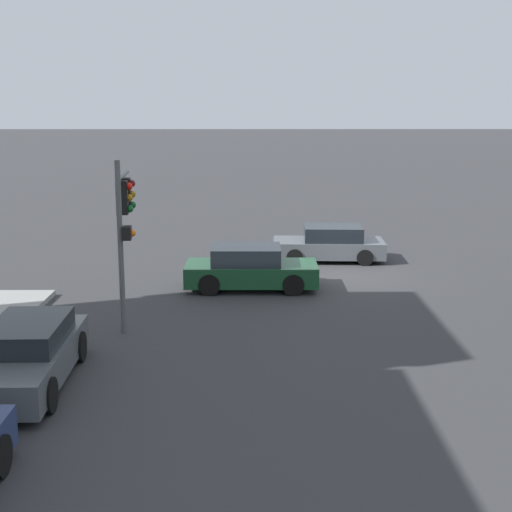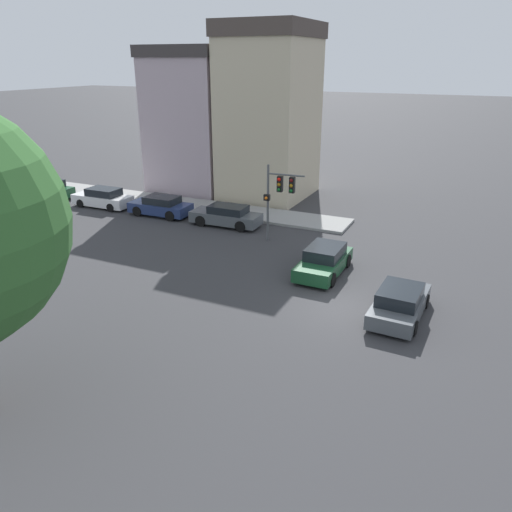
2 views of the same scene
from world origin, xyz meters
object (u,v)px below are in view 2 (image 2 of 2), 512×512
(parked_car_2, at_px, (103,198))
(parked_car_4, at_px, (4,184))
(crossing_car_0, at_px, (324,261))
(parked_car_1, at_px, (161,206))
(traffic_signal, at_px, (279,190))
(parked_car_3, at_px, (48,190))
(crossing_car_1, at_px, (400,303))
(parked_car_0, at_px, (226,216))

(parked_car_2, distance_m, parked_car_4, 10.20)
(crossing_car_0, distance_m, parked_car_1, 14.23)
(traffic_signal, bearing_deg, parked_car_4, -96.82)
(parked_car_4, bearing_deg, parked_car_1, 178.47)
(crossing_car_0, xyz_separation_m, parked_car_3, (4.93, 23.98, 0.01))
(crossing_car_0, height_order, parked_car_4, crossing_car_0)
(parked_car_2, bearing_deg, crossing_car_1, 160.22)
(crossing_car_1, height_order, parked_car_1, parked_car_1)
(crossing_car_0, xyz_separation_m, crossing_car_1, (-3.07, -4.30, -0.03))
(traffic_signal, relative_size, parked_car_0, 0.98)
(crossing_car_1, distance_m, parked_car_0, 14.71)
(traffic_signal, bearing_deg, parked_car_3, -97.95)
(crossing_car_0, relative_size, parked_car_4, 1.07)
(traffic_signal, relative_size, crossing_car_1, 1.06)
(crossing_car_1, bearing_deg, parked_car_0, 60.16)
(parked_car_1, distance_m, parked_car_2, 5.10)
(traffic_signal, distance_m, crossing_car_1, 10.69)
(parked_car_2, bearing_deg, crossing_car_0, 164.68)
(parked_car_3, bearing_deg, crossing_car_0, 167.80)
(parked_car_1, relative_size, parked_car_3, 1.13)
(traffic_signal, xyz_separation_m, crossing_car_0, (-3.34, -3.88, -2.48))
(crossing_car_1, xyz_separation_m, parked_car_1, (7.93, 17.67, 0.03))
(crossing_car_1, bearing_deg, crossing_car_0, 56.82)
(crossing_car_1, relative_size, parked_car_2, 0.96)
(parked_car_3, bearing_deg, traffic_signal, 174.89)
(crossing_car_0, height_order, parked_car_1, crossing_car_0)
(parked_car_1, bearing_deg, crossing_car_1, 155.11)
(parked_car_0, distance_m, parked_car_3, 15.82)
(parked_car_1, bearing_deg, crossing_car_0, 159.29)
(traffic_signal, bearing_deg, crossing_car_0, 45.82)
(traffic_signal, height_order, parked_car_3, traffic_signal)
(parked_car_2, distance_m, parked_car_3, 5.50)
(parked_car_1, relative_size, parked_car_4, 1.08)
(parked_car_2, height_order, parked_car_4, parked_car_2)
(crossing_car_0, relative_size, parked_car_1, 0.99)
(crossing_car_1, bearing_deg, parked_car_2, 73.16)
(crossing_car_0, distance_m, crossing_car_1, 5.28)
(parked_car_0, distance_m, parked_car_4, 20.51)
(parked_car_0, distance_m, parked_car_2, 10.31)
(parked_car_2, bearing_deg, parked_car_3, -1.58)
(parked_car_3, bearing_deg, parked_car_2, 178.47)
(crossing_car_1, height_order, parked_car_0, parked_car_0)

